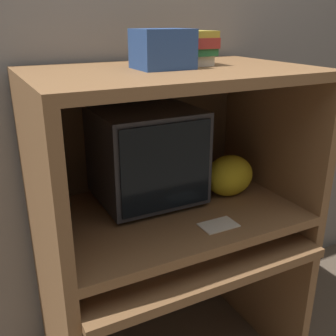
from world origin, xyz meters
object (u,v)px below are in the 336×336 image
object	(u,v)px
keyboard	(171,255)
snack_bag	(229,176)
mouse	(228,235)
book_stack	(187,47)
storage_box	(163,49)
crt_monitor	(146,155)

from	to	relation	value
keyboard	snack_bag	size ratio (longest dim) A/B	2.00
mouse	book_stack	world-z (taller)	book_stack
keyboard	storage_box	bearing A→B (deg)	73.41
keyboard	storage_box	xyz separation A→B (m)	(0.05, 0.16, 0.72)
snack_bag	book_stack	xyz separation A→B (m)	(-0.19, 0.04, 0.53)
crt_monitor	storage_box	size ratio (longest dim) A/B	2.10
keyboard	book_stack	bearing A→B (deg)	49.89
crt_monitor	storage_box	world-z (taller)	storage_box
book_stack	storage_box	xyz separation A→B (m)	(-0.12, -0.04, 0.00)
mouse	book_stack	xyz separation A→B (m)	(-0.10, 0.18, 0.71)
snack_bag	storage_box	world-z (taller)	storage_box
crt_monitor	keyboard	world-z (taller)	crt_monitor
snack_bag	storage_box	bearing A→B (deg)	-179.62
snack_bag	book_stack	bearing A→B (deg)	168.41
book_stack	storage_box	bearing A→B (deg)	-161.21
mouse	book_stack	distance (m)	0.74
mouse	snack_bag	size ratio (longest dim) A/B	0.29
storage_box	keyboard	bearing A→B (deg)	-106.59
mouse	snack_bag	bearing A→B (deg)	56.74
keyboard	snack_bag	bearing A→B (deg)	24.10
keyboard	mouse	xyz separation A→B (m)	(0.27, 0.02, 0.00)
keyboard	storage_box	size ratio (longest dim) A/B	2.26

